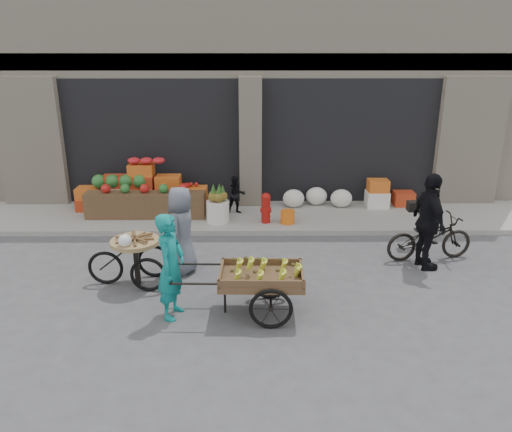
{
  "coord_description": "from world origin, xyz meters",
  "views": [
    {
      "loc": [
        0.05,
        -7.24,
        4.03
      ],
      "look_at": [
        0.11,
        1.18,
        1.1
      ],
      "focal_mm": 35.0,
      "sensor_mm": 36.0,
      "label": 1
    }
  ],
  "objects_px": {
    "pineapple_bin": "(218,211)",
    "vendor_woman": "(171,266)",
    "orange_bucket": "(288,217)",
    "seated_person": "(236,195)",
    "fire_hydrant": "(266,207)",
    "vendor_grey": "(182,230)",
    "cyclist": "(429,222)",
    "bicycle": "(429,238)",
    "tricycle_cart": "(136,254)",
    "banana_cart": "(258,274)"
  },
  "relations": [
    {
      "from": "pineapple_bin",
      "to": "fire_hydrant",
      "type": "distance_m",
      "value": 1.11
    },
    {
      "from": "orange_bucket",
      "to": "tricycle_cart",
      "type": "distance_m",
      "value": 3.99
    },
    {
      "from": "tricycle_cart",
      "to": "seated_person",
      "type": "bearing_deg",
      "value": 65.16
    },
    {
      "from": "vendor_woman",
      "to": "cyclist",
      "type": "bearing_deg",
      "value": -55.51
    },
    {
      "from": "tricycle_cart",
      "to": "vendor_grey",
      "type": "height_order",
      "value": "vendor_grey"
    },
    {
      "from": "fire_hydrant",
      "to": "banana_cart",
      "type": "relative_size",
      "value": 0.32
    },
    {
      "from": "orange_bucket",
      "to": "vendor_grey",
      "type": "height_order",
      "value": "vendor_grey"
    },
    {
      "from": "banana_cart",
      "to": "pineapple_bin",
      "type": "bearing_deg",
      "value": 104.06
    },
    {
      "from": "orange_bucket",
      "to": "seated_person",
      "type": "distance_m",
      "value": 1.42
    },
    {
      "from": "bicycle",
      "to": "cyclist",
      "type": "xyz_separation_m",
      "value": [
        -0.2,
        -0.4,
        0.47
      ]
    },
    {
      "from": "seated_person",
      "to": "vendor_grey",
      "type": "height_order",
      "value": "vendor_grey"
    },
    {
      "from": "pineapple_bin",
      "to": "vendor_grey",
      "type": "relative_size",
      "value": 0.32
    },
    {
      "from": "cyclist",
      "to": "pineapple_bin",
      "type": "bearing_deg",
      "value": 52.45
    },
    {
      "from": "fire_hydrant",
      "to": "tricycle_cart",
      "type": "height_order",
      "value": "tricycle_cart"
    },
    {
      "from": "vendor_grey",
      "to": "cyclist",
      "type": "height_order",
      "value": "cyclist"
    },
    {
      "from": "orange_bucket",
      "to": "bicycle",
      "type": "bearing_deg",
      "value": -33.65
    },
    {
      "from": "tricycle_cart",
      "to": "bicycle",
      "type": "relative_size",
      "value": 0.83
    },
    {
      "from": "banana_cart",
      "to": "vendor_woman",
      "type": "distance_m",
      "value": 1.33
    },
    {
      "from": "fire_hydrant",
      "to": "orange_bucket",
      "type": "height_order",
      "value": "fire_hydrant"
    },
    {
      "from": "pineapple_bin",
      "to": "bicycle",
      "type": "bearing_deg",
      "value": -23.65
    },
    {
      "from": "vendor_woman",
      "to": "cyclist",
      "type": "relative_size",
      "value": 0.91
    },
    {
      "from": "bicycle",
      "to": "cyclist",
      "type": "height_order",
      "value": "cyclist"
    },
    {
      "from": "vendor_grey",
      "to": "bicycle",
      "type": "bearing_deg",
      "value": 109.59
    },
    {
      "from": "seated_person",
      "to": "tricycle_cart",
      "type": "height_order",
      "value": "seated_person"
    },
    {
      "from": "pineapple_bin",
      "to": "bicycle",
      "type": "height_order",
      "value": "bicycle"
    },
    {
      "from": "pineapple_bin",
      "to": "orange_bucket",
      "type": "bearing_deg",
      "value": -3.58
    },
    {
      "from": "orange_bucket",
      "to": "vendor_grey",
      "type": "relative_size",
      "value": 0.2
    },
    {
      "from": "tricycle_cart",
      "to": "bicycle",
      "type": "xyz_separation_m",
      "value": [
        5.47,
        1.04,
        -0.11
      ]
    },
    {
      "from": "vendor_grey",
      "to": "banana_cart",
      "type": "bearing_deg",
      "value": 55.36
    },
    {
      "from": "seated_person",
      "to": "bicycle",
      "type": "height_order",
      "value": "seated_person"
    },
    {
      "from": "fire_hydrant",
      "to": "vendor_grey",
      "type": "bearing_deg",
      "value": -124.27
    },
    {
      "from": "pineapple_bin",
      "to": "vendor_woman",
      "type": "distance_m",
      "value": 4.02
    },
    {
      "from": "fire_hydrant",
      "to": "vendor_grey",
      "type": "distance_m",
      "value": 2.84
    },
    {
      "from": "fire_hydrant",
      "to": "orange_bucket",
      "type": "relative_size",
      "value": 2.22
    },
    {
      "from": "fire_hydrant",
      "to": "banana_cart",
      "type": "bearing_deg",
      "value": -93.19
    },
    {
      "from": "fire_hydrant",
      "to": "tricycle_cart",
      "type": "xyz_separation_m",
      "value": [
        -2.33,
        -2.84,
        0.06
      ]
    },
    {
      "from": "orange_bucket",
      "to": "banana_cart",
      "type": "xyz_separation_m",
      "value": [
        -0.71,
        -3.81,
        0.4
      ]
    },
    {
      "from": "fire_hydrant",
      "to": "bicycle",
      "type": "distance_m",
      "value": 3.62
    },
    {
      "from": "tricycle_cart",
      "to": "cyclist",
      "type": "relative_size",
      "value": 0.77
    },
    {
      "from": "orange_bucket",
      "to": "cyclist",
      "type": "height_order",
      "value": "cyclist"
    },
    {
      "from": "banana_cart",
      "to": "bicycle",
      "type": "xyz_separation_m",
      "value": [
        3.35,
        2.05,
        -0.22
      ]
    },
    {
      "from": "banana_cart",
      "to": "bicycle",
      "type": "relative_size",
      "value": 1.3
    },
    {
      "from": "seated_person",
      "to": "vendor_woman",
      "type": "distance_m",
      "value": 4.66
    },
    {
      "from": "vendor_grey",
      "to": "orange_bucket",
      "type": "bearing_deg",
      "value": 150.75
    },
    {
      "from": "pineapple_bin",
      "to": "bicycle",
      "type": "xyz_separation_m",
      "value": [
        4.24,
        -1.86,
        0.08
      ]
    },
    {
      "from": "fire_hydrant",
      "to": "tricycle_cart",
      "type": "relative_size",
      "value": 0.5
    },
    {
      "from": "orange_bucket",
      "to": "fire_hydrant",
      "type": "bearing_deg",
      "value": 174.29
    },
    {
      "from": "fire_hydrant",
      "to": "cyclist",
      "type": "distance_m",
      "value": 3.7
    },
    {
      "from": "pineapple_bin",
      "to": "fire_hydrant",
      "type": "bearing_deg",
      "value": -2.6
    },
    {
      "from": "banana_cart",
      "to": "vendor_grey",
      "type": "bearing_deg",
      "value": 133.44
    }
  ]
}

